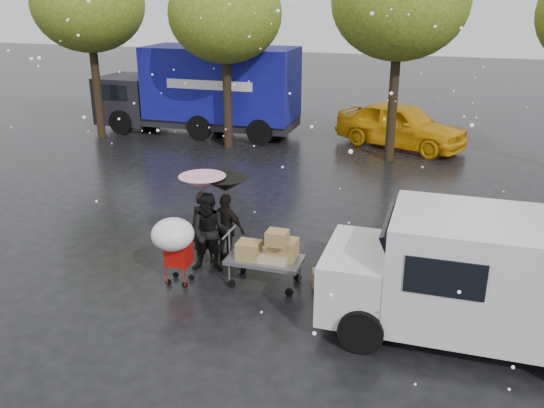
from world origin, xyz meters
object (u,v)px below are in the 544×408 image
(white_van, at_px, (482,277))
(blue_truck, at_px, (202,90))
(person_black, at_px, (227,228))
(vendor_cart, at_px, (269,252))
(yellow_taxi, at_px, (401,125))
(person_pink, at_px, (204,228))
(shopping_cart, at_px, (174,238))

(white_van, height_order, blue_truck, blue_truck)
(person_black, distance_m, vendor_cart, 1.44)
(yellow_taxi, bearing_deg, vendor_cart, -164.85)
(person_pink, height_order, blue_truck, blue_truck)
(vendor_cart, bearing_deg, white_van, -10.70)
(vendor_cart, bearing_deg, yellow_taxi, 82.93)
(blue_truck, xyz_separation_m, yellow_taxi, (7.99, 0.13, -0.92))
(person_pink, distance_m, person_black, 0.48)
(person_pink, distance_m, blue_truck, 12.17)
(vendor_cart, relative_size, white_van, 0.31)
(shopping_cart, relative_size, white_van, 0.30)
(person_black, relative_size, yellow_taxi, 0.31)
(person_pink, xyz_separation_m, yellow_taxi, (3.12, 11.24, 0.04))
(person_black, xyz_separation_m, shopping_cart, (-0.55, -1.39, 0.29))
(vendor_cart, bearing_deg, blue_truck, 119.03)
(white_van, bearing_deg, blue_truck, 129.94)
(person_pink, bearing_deg, yellow_taxi, 46.04)
(shopping_cart, bearing_deg, vendor_cart, 18.68)
(person_pink, xyz_separation_m, blue_truck, (-4.87, 11.11, 0.96))
(person_black, bearing_deg, vendor_cart, 162.56)
(person_pink, distance_m, shopping_cart, 1.26)
(vendor_cart, bearing_deg, shopping_cart, -161.32)
(vendor_cart, xyz_separation_m, blue_truck, (-6.52, 11.74, 1.03))
(yellow_taxi, bearing_deg, person_pink, -173.29)
(shopping_cart, distance_m, yellow_taxi, 12.88)
(person_pink, distance_m, vendor_cart, 1.76)
(vendor_cart, height_order, blue_truck, blue_truck)
(vendor_cart, relative_size, blue_truck, 0.18)
(person_black, height_order, blue_truck, blue_truck)
(person_black, height_order, shopping_cart, person_black)
(vendor_cart, xyz_separation_m, shopping_cart, (-1.75, -0.59, 0.34))
(person_pink, relative_size, person_black, 1.03)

